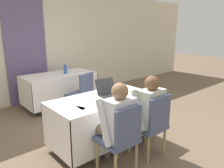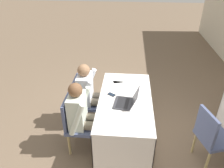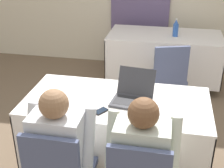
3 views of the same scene
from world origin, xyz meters
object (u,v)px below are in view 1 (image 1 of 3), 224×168
(chair_far_spare, at_px, (82,92))
(chair_near_left, at_px, (121,136))
(person_white_shirt, at_px, (147,110))
(cell_phone, at_px, (108,102))
(person_checkered_shirt, at_px, (115,122))
(laptop, at_px, (109,93))
(water_bottle, at_px, (65,69))
(chair_near_right, at_px, (152,123))

(chair_far_spare, bearing_deg, chair_near_left, 52.77)
(chair_far_spare, distance_m, person_white_shirt, 1.82)
(chair_near_left, bearing_deg, cell_phone, -112.61)
(person_white_shirt, bearing_deg, person_checkered_shirt, 0.00)
(cell_phone, height_order, chair_far_spare, chair_far_spare)
(laptop, distance_m, water_bottle, 1.98)
(chair_near_left, distance_m, person_white_shirt, 0.61)
(person_checkered_shirt, bearing_deg, chair_far_spare, -111.21)
(chair_near_left, xyz_separation_m, person_white_shirt, (0.58, 0.10, 0.16))
(chair_near_left, height_order, chair_near_right, same)
(laptop, bearing_deg, person_white_shirt, -69.03)
(chair_near_left, distance_m, chair_far_spare, 2.04)
(laptop, xyz_separation_m, chair_far_spare, (0.27, 1.19, -0.30))
(cell_phone, relative_size, water_bottle, 0.56)
(laptop, height_order, cell_phone, laptop)
(chair_near_right, bearing_deg, cell_phone, -51.97)
(chair_far_spare, bearing_deg, person_white_shirt, 69.17)
(chair_near_right, distance_m, chair_far_spare, 1.92)
(person_checkered_shirt, bearing_deg, person_white_shirt, -180.00)
(cell_phone, height_order, chair_near_left, chair_near_left)
(laptop, relative_size, water_bottle, 1.54)
(chair_near_right, bearing_deg, person_checkered_shirt, -10.02)
(person_checkered_shirt, relative_size, person_white_shirt, 1.00)
(person_checkered_shirt, bearing_deg, cell_phone, -117.85)
(chair_near_left, xyz_separation_m, person_checkered_shirt, (0.00, 0.10, 0.16))
(chair_far_spare, distance_m, person_checkered_shirt, 1.95)
(person_white_shirt, bearing_deg, laptop, -76.03)
(chair_near_left, height_order, person_white_shirt, person_white_shirt)
(laptop, bearing_deg, cell_phone, -126.87)
(chair_far_spare, xyz_separation_m, person_white_shirt, (-0.12, -1.81, 0.16))
(person_white_shirt, bearing_deg, chair_near_left, 10.02)
(chair_near_left, bearing_deg, chair_far_spare, -110.16)
(cell_phone, height_order, water_bottle, water_bottle)
(laptop, bearing_deg, water_bottle, 87.34)
(water_bottle, bearing_deg, chair_far_spare, -94.47)
(laptop, xyz_separation_m, person_white_shirt, (0.15, -0.62, -0.14))
(chair_near_left, bearing_deg, person_white_shirt, -169.98)
(cell_phone, xyz_separation_m, person_checkered_shirt, (-0.20, -0.38, -0.10))
(water_bottle, xyz_separation_m, person_white_shirt, (-0.18, -2.57, -0.21))
(cell_phone, xyz_separation_m, chair_near_left, (-0.20, -0.49, -0.26))
(person_white_shirt, bearing_deg, cell_phone, -45.22)
(cell_phone, bearing_deg, person_white_shirt, -11.50)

